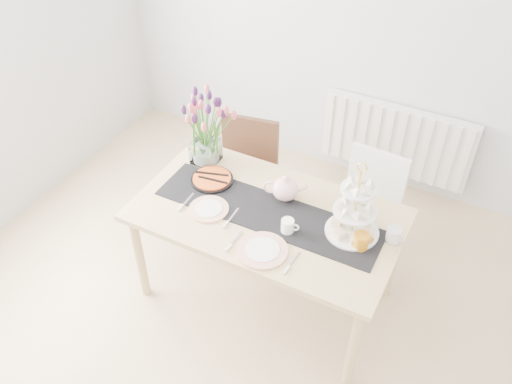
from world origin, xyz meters
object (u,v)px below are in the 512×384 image
at_px(cream_jug, 394,235).
at_px(tart_tin, 212,180).
at_px(plate_left, 209,209).
at_px(radiator, 396,140).
at_px(mug_white, 287,226).
at_px(plate_right, 262,250).
at_px(chair_white, 368,201).
at_px(cake_stand, 354,217).
at_px(teapot, 285,189).
at_px(dining_table, 267,222).
at_px(tulip_vase, 203,120).
at_px(chair_brown, 246,168).
at_px(mug_orange, 361,241).

distance_m(cream_jug, tart_tin, 1.18).
bearing_deg(tart_tin, plate_left, -63.21).
bearing_deg(plate_left, radiator, 66.80).
xyz_separation_m(mug_white, plate_right, (-0.06, -0.20, -0.04)).
bearing_deg(chair_white, cake_stand, -79.55).
xyz_separation_m(cream_jug, tart_tin, (-1.18, -0.03, -0.03)).
relative_size(cake_stand, teapot, 1.75).
distance_m(cream_jug, mug_white, 0.60).
distance_m(radiator, cake_stand, 1.53).
distance_m(cake_stand, teapot, 0.48).
xyz_separation_m(chair_white, teapot, (-0.40, -0.53, 0.35)).
distance_m(dining_table, cake_stand, 0.55).
relative_size(tulip_vase, cream_jug, 6.85).
bearing_deg(tulip_vase, plate_left, -56.78).
height_order(cream_jug, tart_tin, cream_jug).
bearing_deg(chair_white, teapot, -122.81).
distance_m(tart_tin, mug_white, 0.65).
bearing_deg(cream_jug, tart_tin, -158.97).
xyz_separation_m(chair_white, plate_left, (-0.76, -0.83, 0.28)).
height_order(radiator, chair_white, chair_white).
relative_size(mug_white, plate_right, 0.31).
height_order(radiator, mug_white, mug_white).
xyz_separation_m(dining_table, chair_brown, (-0.48, 0.60, -0.17)).
height_order(cake_stand, cream_jug, cake_stand).
bearing_deg(mug_orange, chair_white, 61.33).
xyz_separation_m(teapot, mug_white, (0.13, -0.25, -0.04)).
distance_m(plate_left, plate_right, 0.47).
height_order(tulip_vase, tart_tin, tulip_vase).
relative_size(chair_brown, cake_stand, 1.89).
relative_size(dining_table, tulip_vase, 2.67).
bearing_deg(mug_white, cream_jug, 7.99).
distance_m(dining_table, mug_orange, 0.60).
height_order(chair_white, cream_jug, cream_jug).
distance_m(radiator, teapot, 1.46).
distance_m(radiator, dining_table, 1.59).
relative_size(teapot, tart_tin, 0.95).
bearing_deg(plate_left, mug_orange, 7.68).
height_order(tulip_vase, mug_orange, tulip_vase).
bearing_deg(chair_white, plate_right, -103.96).
xyz_separation_m(tulip_vase, mug_orange, (1.18, -0.28, -0.27)).
bearing_deg(tulip_vase, radiator, 52.10).
xyz_separation_m(radiator, tart_tin, (-0.84, -1.43, 0.32)).
bearing_deg(cream_jug, mug_white, -139.23).
relative_size(mug_orange, plate_right, 0.36).
relative_size(radiator, chair_brown, 1.39).
relative_size(chair_brown, mug_white, 9.62).
relative_size(chair_brown, plate_right, 3.01).
relative_size(radiator, tulip_vase, 2.00).
xyz_separation_m(plate_left, plate_right, (0.44, -0.15, 0.00)).
bearing_deg(radiator, tart_tin, -120.36).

